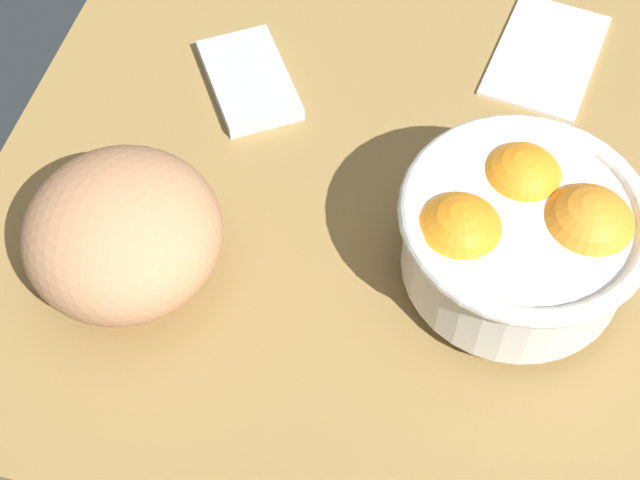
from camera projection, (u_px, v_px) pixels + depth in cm
name	position (u px, v px, depth cm)	size (l,w,h in cm)	color
ground_plane	(363.00, 198.00, 85.86)	(65.85, 67.80, 3.00)	olive
fruit_bowl	(520.00, 233.00, 74.37)	(19.97, 19.97, 11.14)	white
bread_loaf	(123.00, 233.00, 75.27)	(16.30, 16.18, 10.90)	tan
napkin_folded	(547.00, 54.00, 93.59)	(15.53, 9.70, 0.80)	silver
napkin_spare	(249.00, 80.00, 91.15)	(12.23, 7.40, 1.46)	#B0BCCB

